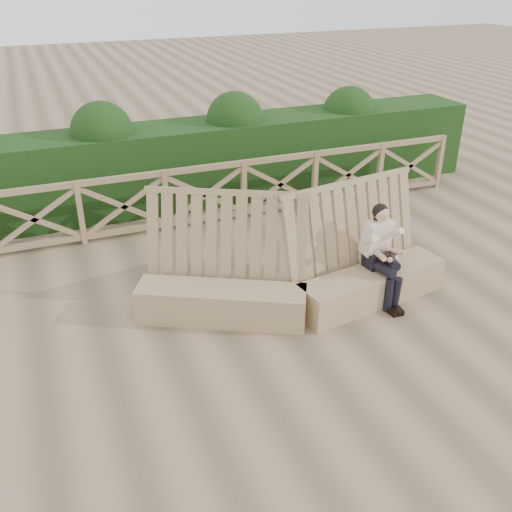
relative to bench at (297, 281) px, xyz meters
name	(u,v)px	position (x,y,z in m)	size (l,w,h in m)	color
ground	(288,327)	(-0.31, -0.41, -0.40)	(60.00, 60.00, 0.00)	brown
bench	(297,281)	(0.00, 0.00, 0.00)	(4.27, 1.72, 1.60)	#9B7A59
woman	(381,250)	(1.15, -0.21, 0.35)	(0.41, 0.83, 1.38)	black
guardrail	(206,195)	(-0.31, 3.09, 0.15)	(10.10, 0.09, 1.10)	#8F7553
hedge	(187,164)	(-0.31, 4.29, 0.35)	(12.00, 1.20, 1.50)	black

